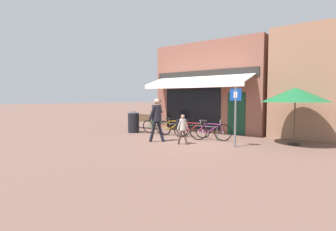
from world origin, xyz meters
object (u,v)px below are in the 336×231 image
bicycle_orange (173,128)px  park_bench (143,121)px  pedestrian_adult (157,115)px  pedestrian_child (182,126)px  parking_sign (235,110)px  bicycle_red (192,130)px  litter_bin (134,122)px  bicycle_purple (210,132)px  bicycle_green (156,127)px  cafe_parasol (295,95)px

bicycle_orange → park_bench: 3.54m
pedestrian_adult → pedestrian_child: (1.20, 0.10, -0.36)m
bicycle_orange → parking_sign: 3.81m
bicycle_red → parking_sign: 2.89m
bicycle_red → litter_bin: size_ratio=1.42×
bicycle_purple → pedestrian_child: pedestrian_child is taller
pedestrian_child → park_bench: (-4.92, 3.09, -0.27)m
bicycle_green → pedestrian_adult: (1.54, -1.82, 0.73)m
pedestrian_child → park_bench: bearing=151.4°
bicycle_green → cafe_parasol: (6.26, 0.84, 1.57)m
litter_bin → parking_sign: size_ratio=0.52×
pedestrian_child → bicycle_purple: bearing=75.9°
pedestrian_child → bicycle_orange: bearing=137.7°
park_bench → parking_sign: bearing=-24.6°
bicycle_red → parking_sign: bearing=-42.2°
pedestrian_child → litter_bin: size_ratio=1.03×
pedestrian_adult → bicycle_orange: bearing=93.9°
bicycle_green → park_bench: bearing=145.2°
bicycle_red → park_bench: 4.50m
pedestrian_adult → bicycle_red: bearing=62.5°
parking_sign → park_bench: size_ratio=1.36×
bicycle_purple → litter_bin: litter_bin is taller
bicycle_purple → cafe_parasol: cafe_parasol is taller
bicycle_orange → litter_bin: bearing=164.2°
bicycle_purple → bicycle_green: bearing=152.7°
pedestrian_adult → parking_sign: bearing=4.4°
bicycle_purple → park_bench: bearing=140.4°
bicycle_green → bicycle_orange: size_ratio=1.09×
bicycle_green → bicycle_red: (2.10, 0.01, 0.00)m
parking_sign → park_bench: bearing=160.7°
litter_bin → park_bench: litter_bin is taller
cafe_parasol → bicycle_green: bearing=-172.4°
pedestrian_adult → park_bench: pedestrian_adult is taller
pedestrian_child → parking_sign: 2.11m
bicycle_green → cafe_parasol: bearing=5.0°
bicycle_red → litter_bin: (-3.40, -0.33, 0.20)m
bicycle_red → pedestrian_child: (0.64, -1.73, 0.37)m
bicycle_orange → pedestrian_adult: bearing=-98.8°
pedestrian_child → cafe_parasol: size_ratio=0.47×
bicycle_orange → cafe_parasol: bearing=-13.9°
parking_sign → cafe_parasol: 2.53m
bicycle_orange → bicycle_red: (1.03, 0.02, -0.02)m
bicycle_red → pedestrian_adult: size_ratio=0.90×
bicycle_green → bicycle_purple: bicycle_purple is taller
bicycle_green → bicycle_purple: bearing=-7.1°
bicycle_purple → pedestrian_adult: bearing=-159.5°
pedestrian_child → cafe_parasol: cafe_parasol is taller
bicycle_orange → park_bench: size_ratio=0.99×
bicycle_red → bicycle_purple: bicycle_purple is taller
parking_sign → litter_bin: bearing=173.4°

